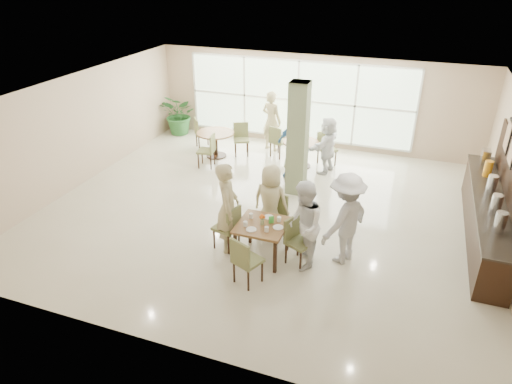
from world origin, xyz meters
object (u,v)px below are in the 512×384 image
(round_table_left, at_px, (216,138))
(round_table_right, at_px, (301,148))
(teen_right, at_px, (303,226))
(adult_b, at_px, (327,145))
(buffet_counter, at_px, (487,214))
(teen_far, at_px, (271,201))
(adult_a, at_px, (293,146))
(adult_standing, at_px, (271,121))
(teen_left, at_px, (228,207))
(teen_standing, at_px, (345,219))
(potted_plant, at_px, (180,115))
(main_table, at_px, (262,228))

(round_table_left, height_order, round_table_right, same)
(teen_right, height_order, adult_b, teen_right)
(buffet_counter, bearing_deg, teen_right, -145.74)
(round_table_left, height_order, teen_far, teen_far)
(teen_right, bearing_deg, adult_a, -179.34)
(adult_a, distance_m, adult_standing, 2.07)
(round_table_left, distance_m, teen_left, 4.90)
(teen_far, distance_m, adult_standing, 4.89)
(teen_left, xyz_separation_m, adult_a, (0.27, 3.71, -0.06))
(round_table_left, bearing_deg, teen_far, -51.03)
(buffet_counter, height_order, teen_right, buffet_counter)
(adult_standing, bearing_deg, teen_standing, 140.22)
(round_table_right, xyz_separation_m, adult_a, (-0.02, -0.75, 0.33))
(buffet_counter, xyz_separation_m, teen_standing, (-2.66, -1.84, 0.37))
(teen_left, distance_m, teen_far, 1.01)
(potted_plant, xyz_separation_m, teen_far, (4.80, -4.93, 0.13))
(teen_left, height_order, adult_a, teen_left)
(teen_standing, height_order, adult_b, teen_standing)
(potted_plant, distance_m, adult_b, 5.39)
(adult_a, bearing_deg, teen_standing, -34.50)
(adult_b, bearing_deg, teen_far, 6.15)
(potted_plant, xyz_separation_m, teen_standing, (6.41, -5.33, 0.25))
(buffet_counter, bearing_deg, potted_plant, 158.98)
(teen_left, distance_m, adult_standing, 5.49)
(main_table, distance_m, teen_left, 0.80)
(teen_far, distance_m, teen_standing, 1.66)
(round_table_left, height_order, teen_left, teen_left)
(adult_standing, bearing_deg, round_table_right, 159.42)
(potted_plant, height_order, teen_left, teen_left)
(potted_plant, relative_size, teen_right, 0.76)
(round_table_right, distance_m, potted_plant, 4.63)
(round_table_right, relative_size, teen_left, 0.53)
(potted_plant, relative_size, teen_far, 0.84)
(teen_right, xyz_separation_m, adult_standing, (-2.43, 5.49, 0.04))
(potted_plant, height_order, teen_right, teen_right)
(teen_far, xyz_separation_m, adult_b, (0.42, 3.59, -0.02))
(buffet_counter, relative_size, teen_right, 2.67)
(buffet_counter, distance_m, potted_plant, 9.71)
(main_table, height_order, round_table_right, same)
(round_table_right, distance_m, adult_standing, 1.56)
(teen_left, distance_m, adult_a, 3.72)
(teen_standing, bearing_deg, potted_plant, -102.27)
(round_table_right, relative_size, adult_standing, 0.55)
(buffet_counter, distance_m, teen_standing, 3.25)
(teen_right, distance_m, adult_a, 3.99)
(teen_far, height_order, adult_b, teen_far)
(adult_a, bearing_deg, main_table, -58.04)
(main_table, distance_m, adult_a, 3.83)
(teen_left, bearing_deg, main_table, -115.33)
(teen_right, bearing_deg, potted_plant, -153.22)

